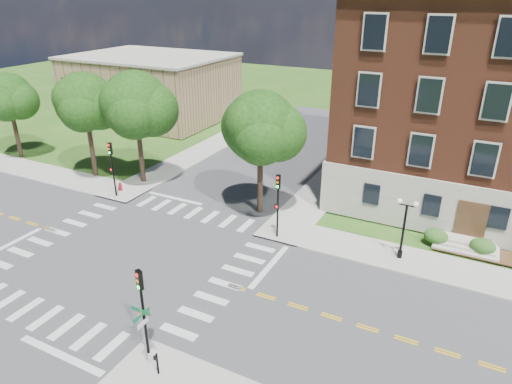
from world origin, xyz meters
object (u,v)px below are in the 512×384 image
at_px(traffic_signal_se, 142,302).
at_px(fire_hydrant, 120,187).
at_px(traffic_signal_ne, 278,198).
at_px(street_sign_pole, 143,325).
at_px(twin_lamp_west, 404,226).
at_px(push_button_post, 157,363).
at_px(traffic_signal_nw, 112,163).

height_order(traffic_signal_se, fire_hydrant, traffic_signal_se).
xyz_separation_m(traffic_signal_ne, fire_hydrant, (-15.85, 1.23, -2.72)).
bearing_deg(street_sign_pole, fire_hydrant, 135.39).
height_order(twin_lamp_west, fire_hydrant, twin_lamp_west).
bearing_deg(traffic_signal_ne, push_button_post, -88.33).
bearing_deg(push_button_post, traffic_signal_se, 146.18).
bearing_deg(fire_hydrant, twin_lamp_west, -0.17).
height_order(traffic_signal_se, twin_lamp_west, traffic_signal_se).
bearing_deg(twin_lamp_west, traffic_signal_se, -122.68).
relative_size(traffic_signal_ne, twin_lamp_west, 1.13).
bearing_deg(push_button_post, traffic_signal_ne, 91.67).
xyz_separation_m(twin_lamp_west, push_button_post, (-8.05, -15.41, -1.73)).
bearing_deg(traffic_signal_nw, street_sign_pole, -43.37).
height_order(push_button_post, fire_hydrant, push_button_post).
height_order(traffic_signal_ne, traffic_signal_nw, same).
height_order(traffic_signal_se, traffic_signal_nw, same).
bearing_deg(push_button_post, street_sign_pole, 157.74).
bearing_deg(traffic_signal_se, twin_lamp_west, 57.32).
distance_m(street_sign_pole, fire_hydrant, 21.55).
distance_m(push_button_post, fire_hydrant, 22.45).
distance_m(traffic_signal_ne, traffic_signal_nw, 15.38).
xyz_separation_m(traffic_signal_se, fire_hydrant, (-14.98, 14.62, -2.72)).
distance_m(traffic_signal_ne, twin_lamp_west, 8.57).
distance_m(traffic_signal_se, street_sign_pole, 1.04).
bearing_deg(traffic_signal_ne, traffic_signal_nw, 179.44).
xyz_separation_m(push_button_post, fire_hydrant, (-16.26, 15.48, -0.33)).
distance_m(twin_lamp_west, push_button_post, 17.47).
xyz_separation_m(traffic_signal_se, street_sign_pole, (0.31, -0.46, -0.88)).
bearing_deg(traffic_signal_nw, fire_hydrant, 113.33).
bearing_deg(fire_hydrant, push_button_post, -43.58).
height_order(traffic_signal_se, push_button_post, traffic_signal_se).
height_order(street_sign_pole, push_button_post, street_sign_pole).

